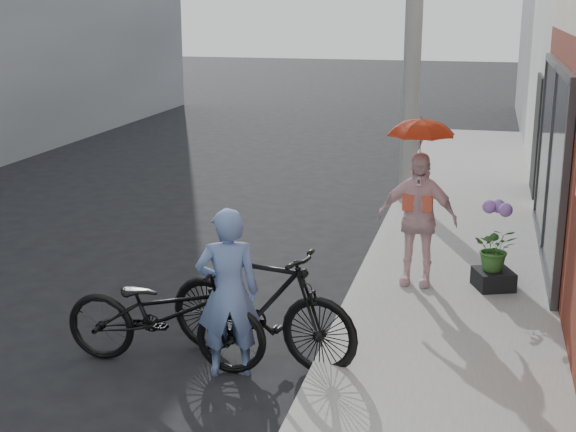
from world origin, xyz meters
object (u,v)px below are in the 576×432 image
at_px(bike_right, 261,304).
at_px(planter, 493,279).
at_px(kimono_woman, 417,219).
at_px(bike_left, 165,314).
at_px(officer, 228,293).

distance_m(bike_right, planter, 3.19).
bearing_deg(kimono_woman, bike_right, -114.96).
height_order(bike_left, kimono_woman, kimono_woman).
height_order(kimono_woman, planter, kimono_woman).
xyz_separation_m(officer, bike_right, (0.23, 0.31, -0.21)).
bearing_deg(bike_left, kimono_woman, -40.28).
distance_m(bike_left, kimono_woman, 3.34).
bearing_deg(bike_right, planter, -31.42).
bearing_deg(planter, bike_left, -139.36).
bearing_deg(planter, bike_right, -133.25).
xyz_separation_m(bike_right, kimono_woman, (1.26, 2.26, 0.32)).
xyz_separation_m(officer, planter, (2.39, 2.62, -0.57)).
xyz_separation_m(bike_left, planter, (3.03, 2.60, -0.29)).
relative_size(officer, bike_right, 0.81).
relative_size(bike_left, kimono_woman, 1.25).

